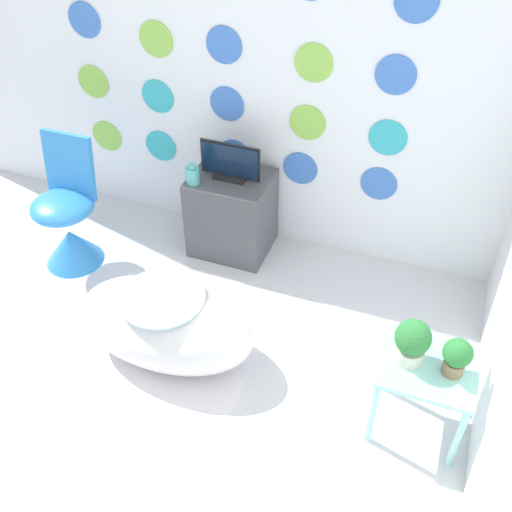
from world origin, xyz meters
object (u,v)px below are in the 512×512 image
vase (193,175)px  potted_plant_left (412,341)px  chair (69,226)px  potted_plant_right (457,356)px  bathtub (165,323)px  tv (230,163)px

vase → potted_plant_left: 1.74m
vase → potted_plant_left: size_ratio=0.58×
chair → potted_plant_right: size_ratio=4.34×
vase → potted_plant_left: vase is taller
bathtub → potted_plant_right: bearing=-0.2°
potted_plant_left → potted_plant_right: bearing=-2.2°
chair → bathtub: bearing=-28.1°
bathtub → chair: bearing=151.9°
tv → chair: bearing=-152.4°
chair → potted_plant_right: (2.46, -0.52, 0.29)m
potted_plant_left → chair: bearing=167.3°
chair → tv: chair is taller
bathtub → chair: size_ratio=1.18×
bathtub → potted_plant_right: (1.50, -0.01, 0.35)m
chair → vase: chair is taller
tv → potted_plant_left: size_ratio=1.69×
chair → tv: 1.14m
chair → vase: bearing=25.4°
bathtub → potted_plant_left: (1.30, 0.00, 0.36)m
bathtub → tv: size_ratio=2.59×
bathtub → potted_plant_right: potted_plant_right is taller
potted_plant_left → vase: bearing=150.2°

